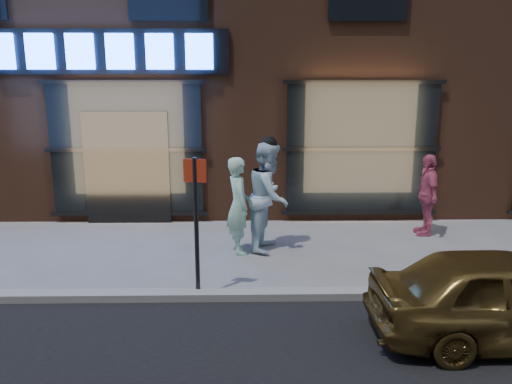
# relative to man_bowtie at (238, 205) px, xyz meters

# --- Properties ---
(ground) EXTENTS (90.00, 90.00, 0.00)m
(ground) POSITION_rel_man_bowtie_xyz_m (-2.40, -1.98, -0.87)
(ground) COLOR slate
(ground) RESTS_ON ground
(curb) EXTENTS (60.00, 0.25, 0.12)m
(curb) POSITION_rel_man_bowtie_xyz_m (-2.40, -1.98, -0.81)
(curb) COLOR gray
(curb) RESTS_ON ground
(storefront_building) EXTENTS (30.20, 8.28, 10.30)m
(storefront_building) POSITION_rel_man_bowtie_xyz_m (-2.40, 6.01, 4.28)
(storefront_building) COLOR #54301E
(storefront_building) RESTS_ON ground
(man_bowtie) EXTENTS (0.57, 0.72, 1.74)m
(man_bowtie) POSITION_rel_man_bowtie_xyz_m (0.00, 0.00, 0.00)
(man_bowtie) COLOR #BAF4DB
(man_bowtie) RESTS_ON ground
(man_cap) EXTENTS (0.97, 1.12, 1.98)m
(man_cap) POSITION_rel_man_bowtie_xyz_m (0.55, 0.19, 0.12)
(man_cap) COLOR white
(man_cap) RESTS_ON ground
(passerby) EXTENTS (0.45, 0.97, 1.63)m
(passerby) POSITION_rel_man_bowtie_xyz_m (3.73, 0.99, -0.05)
(passerby) COLOR #C55170
(passerby) RESTS_ON ground
(gold_sedan) EXTENTS (3.30, 1.33, 1.12)m
(gold_sedan) POSITION_rel_man_bowtie_xyz_m (3.26, -3.19, -0.31)
(gold_sedan) COLOR brown
(gold_sedan) RESTS_ON ground
(sign_post) EXTENTS (0.32, 0.10, 2.03)m
(sign_post) POSITION_rel_man_bowtie_xyz_m (-0.56, -1.88, 0.36)
(sign_post) COLOR #262628
(sign_post) RESTS_ON ground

